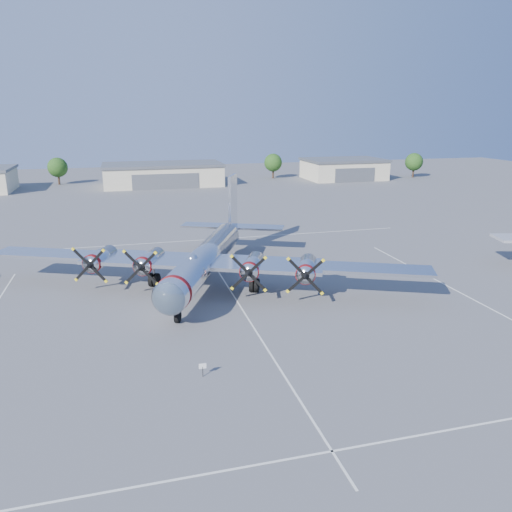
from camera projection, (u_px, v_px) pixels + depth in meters
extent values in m
plane|color=#515153|center=(238.00, 303.00, 46.80)|extent=(260.00, 260.00, 0.00)
cube|color=silver|center=(252.00, 324.00, 42.16)|extent=(0.15, 40.00, 0.01)
cube|color=silver|center=(475.00, 300.00, 47.61)|extent=(0.15, 40.00, 0.01)
cube|color=silver|center=(332.00, 451.00, 26.37)|extent=(60.00, 0.15, 0.01)
cube|color=silver|center=(198.00, 240.00, 70.01)|extent=(60.00, 0.15, 0.01)
cube|color=beige|center=(163.00, 176.00, 122.26)|extent=(28.00, 14.00, 4.80)
cube|color=slate|center=(163.00, 164.00, 121.52)|extent=(28.60, 14.60, 0.60)
cube|color=slate|center=(166.00, 182.00, 115.88)|extent=(15.40, 0.20, 3.60)
cube|color=beige|center=(343.00, 170.00, 134.16)|extent=(20.00, 14.00, 4.80)
cube|color=slate|center=(344.00, 160.00, 133.42)|extent=(20.60, 14.60, 0.60)
cube|color=slate|center=(355.00, 175.00, 127.79)|extent=(11.00, 0.20, 3.60)
cylinder|color=#382619|center=(59.00, 179.00, 123.77)|extent=(0.50, 0.50, 2.80)
sphere|color=#184313|center=(58.00, 167.00, 122.98)|extent=(4.80, 4.80, 4.80)
cylinder|color=#382619|center=(273.00, 173.00, 135.55)|extent=(0.50, 0.50, 2.80)
sphere|color=#184313|center=(273.00, 163.00, 134.76)|extent=(4.80, 4.80, 4.80)
cylinder|color=#382619|center=(413.00, 172.00, 137.54)|extent=(0.50, 0.50, 2.80)
sphere|color=#184313|center=(414.00, 162.00, 136.76)|extent=(4.80, 4.80, 4.80)
cylinder|color=black|center=(203.00, 372.00, 33.74)|extent=(0.06, 0.06, 0.74)
cube|color=white|center=(203.00, 366.00, 33.63)|extent=(0.51, 0.04, 0.37)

